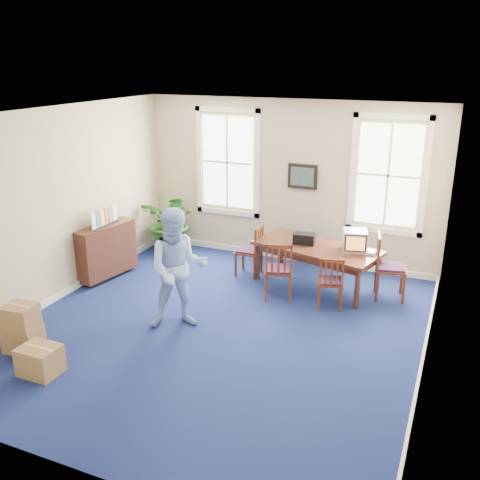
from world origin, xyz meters
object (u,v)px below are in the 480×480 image
at_px(chair_near_left, 278,269).
at_px(potted_plant, 172,222).
at_px(conference_table, 316,266).
at_px(man, 178,269).
at_px(cardboard_boxes, 37,326).
at_px(credenza, 107,254).
at_px(crt_tv, 355,240).

xyz_separation_m(chair_near_left, potted_plant, (-2.80, 1.26, 0.15)).
xyz_separation_m(conference_table, man, (-1.50, -2.30, 0.56)).
relative_size(chair_near_left, potted_plant, 0.78).
bearing_deg(cardboard_boxes, man, 43.96).
bearing_deg(credenza, man, -17.25).
bearing_deg(crt_tv, credenza, -179.93).
bearing_deg(chair_near_left, man, 37.12).
height_order(crt_tv, chair_near_left, crt_tv).
bearing_deg(crt_tv, cardboard_boxes, -149.77).
height_order(chair_near_left, man, man).
distance_m(conference_table, man, 2.81).
height_order(conference_table, cardboard_boxes, conference_table).
xyz_separation_m(man, potted_plant, (-1.74, 2.81, -0.27)).
xyz_separation_m(conference_table, crt_tv, (0.65, 0.05, 0.56)).
bearing_deg(crt_tv, potted_plant, 157.48).
distance_m(conference_table, crt_tv, 0.86).
bearing_deg(crt_tv, man, -148.37).
distance_m(credenza, cardboard_boxes, 2.64).
relative_size(conference_table, man, 1.18).
height_order(conference_table, man, man).
bearing_deg(man, chair_near_left, 25.06).
bearing_deg(credenza, cardboard_boxes, -64.93).
bearing_deg(conference_table, credenza, -147.88).
xyz_separation_m(conference_table, potted_plant, (-3.25, 0.50, 0.29)).
bearing_deg(conference_table, potted_plant, -174.60).
bearing_deg(credenza, conference_table, 28.02).
height_order(crt_tv, credenza, crt_tv).
bearing_deg(man, conference_table, 26.08).
distance_m(credenza, potted_plant, 1.75).
distance_m(crt_tv, chair_near_left, 1.43).
xyz_separation_m(chair_near_left, cardboard_boxes, (-2.54, -2.98, -0.15)).
xyz_separation_m(man, credenza, (-2.16, 1.12, -0.46)).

